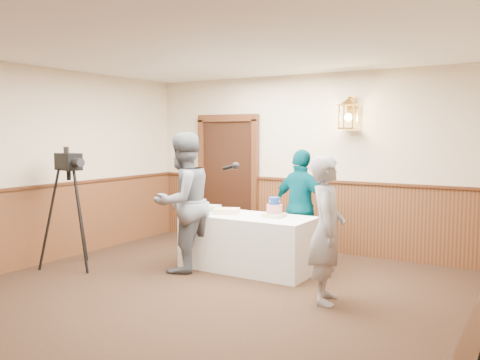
% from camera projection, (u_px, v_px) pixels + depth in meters
% --- Properties ---
extents(ground, '(7.00, 7.00, 0.00)m').
position_uv_depth(ground, '(179.00, 315.00, 5.20)').
color(ground, black).
rests_on(ground, ground).
extents(room_shell, '(6.02, 7.02, 2.81)m').
position_uv_depth(room_shell, '(200.00, 165.00, 5.48)').
color(room_shell, beige).
rests_on(room_shell, ground).
extents(display_table, '(1.80, 0.80, 0.75)m').
position_uv_depth(display_table, '(248.00, 242.00, 6.94)').
color(display_table, white).
rests_on(display_table, ground).
extents(tiered_cake, '(0.26, 0.26, 0.27)m').
position_uv_depth(tiered_cake, '(274.00, 209.00, 6.76)').
color(tiered_cake, beige).
rests_on(tiered_cake, display_table).
extents(sheet_cake_yellow, '(0.43, 0.38, 0.07)m').
position_uv_depth(sheet_cake_yellow, '(226.00, 211.00, 7.06)').
color(sheet_cake_yellow, '#FAE995').
rests_on(sheet_cake_yellow, display_table).
extents(sheet_cake_green, '(0.37, 0.32, 0.08)m').
position_uv_depth(sheet_cake_green, '(208.00, 208.00, 7.35)').
color(sheet_cake_green, '#8DC88E').
rests_on(sheet_cake_green, display_table).
extents(interviewer, '(1.55, 1.04, 1.88)m').
position_uv_depth(interviewer, '(183.00, 202.00, 6.83)').
color(interviewer, slate).
rests_on(interviewer, ground).
extents(baker, '(0.56, 0.69, 1.62)m').
position_uv_depth(baker, '(327.00, 230.00, 5.56)').
color(baker, gray).
rests_on(baker, ground).
extents(assistant_p, '(1.02, 0.58, 1.64)m').
position_uv_depth(assistant_p, '(302.00, 207.00, 7.17)').
color(assistant_p, '#014754').
rests_on(assistant_p, ground).
extents(tv_camera_rig, '(0.63, 0.58, 1.59)m').
position_uv_depth(tv_camera_rig, '(70.00, 217.00, 6.99)').
color(tv_camera_rig, black).
rests_on(tv_camera_rig, ground).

